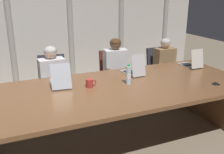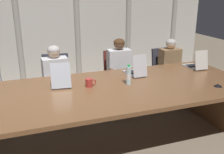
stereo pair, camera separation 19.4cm
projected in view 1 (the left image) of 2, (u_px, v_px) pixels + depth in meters
name	position (u px, v px, depth m)	size (l,w,h in m)	color
ground_plane	(74.00, 148.00, 3.37)	(14.77, 14.77, 0.00)	#7F705B
conference_table	(71.00, 104.00, 3.17)	(4.84, 1.49, 0.76)	brown
curtain_backdrop	(37.00, 20.00, 5.21)	(7.38, 0.17, 2.75)	beige
laptop_center	(60.00, 80.00, 3.41)	(0.30, 0.50, 0.32)	#A8ADB7
laptop_right_mid	(133.00, 70.00, 3.84)	(0.24, 0.42, 0.33)	#BCBCC1
laptop_right_end	(191.00, 63.00, 4.22)	(0.23, 0.38, 0.31)	beige
office_chair_center	(54.00, 92.00, 4.27)	(0.60, 0.60, 0.95)	#2D2D38
office_chair_right_mid	(114.00, 84.00, 4.66)	(0.60, 0.60, 0.93)	#511E19
office_chair_right_end	(161.00, 78.00, 5.03)	(0.60, 0.60, 0.90)	#2D2D38
person_center	(54.00, 78.00, 4.03)	(0.42, 0.56, 1.14)	silver
person_right_mid	(117.00, 69.00, 4.42)	(0.43, 0.57, 1.18)	silver
person_right_end	(167.00, 65.00, 4.80)	(0.38, 0.55, 1.11)	olive
water_bottle_primary	(129.00, 75.00, 3.43)	(0.07, 0.07, 0.27)	silver
coffee_mug_far	(90.00, 83.00, 3.34)	(0.14, 0.09, 0.11)	#B2332D
conference_mic_left_side	(216.00, 83.00, 3.45)	(0.11, 0.11, 0.04)	black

